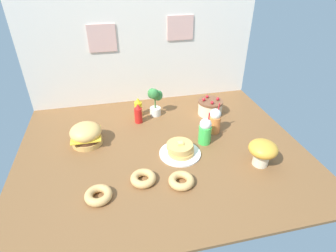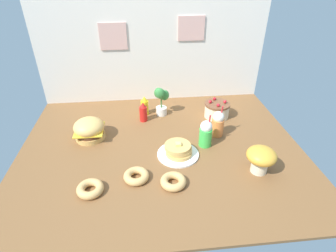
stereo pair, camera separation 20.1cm
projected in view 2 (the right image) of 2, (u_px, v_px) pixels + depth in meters
The scene contains 14 objects.
ground_plane at pixel (161, 149), 2.07m from camera, with size 2.12×1.73×0.02m, color brown.
back_wall at pixel (153, 50), 2.52m from camera, with size 2.12×0.04×0.98m.
burger at pixel (89, 129), 2.13m from camera, with size 0.24×0.24×0.17m.
pancake_stack at pixel (178, 151), 1.97m from camera, with size 0.31×0.31×0.11m.
layer_cake at pixel (217, 110), 2.43m from camera, with size 0.22×0.22×0.16m.
ketchup_bottle at pixel (143, 112), 2.36m from camera, with size 0.07×0.07×0.18m.
mustard_bottle at pixel (145, 106), 2.46m from camera, with size 0.07×0.07×0.18m.
cream_soda_cup at pixel (206, 133), 2.04m from camera, with size 0.10×0.10×0.27m.
orange_float_cup at pixel (218, 124), 2.16m from camera, with size 0.10×0.10×0.27m.
donut_pink_glaze at pixel (90, 189), 1.66m from camera, with size 0.17×0.17×0.05m.
donut_chocolate at pixel (136, 176), 1.76m from camera, with size 0.17×0.17×0.05m.
donut_vanilla at pixel (173, 181), 1.72m from camera, with size 0.17×0.17×0.05m.
potted_plant at pixel (161, 100), 2.42m from camera, with size 0.13×0.11×0.27m.
mushroom_stool at pixel (261, 158), 1.78m from camera, with size 0.20×0.20×0.19m.
Camera 2 is at (-0.12, -1.66, 1.24)m, focal length 28.93 mm.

